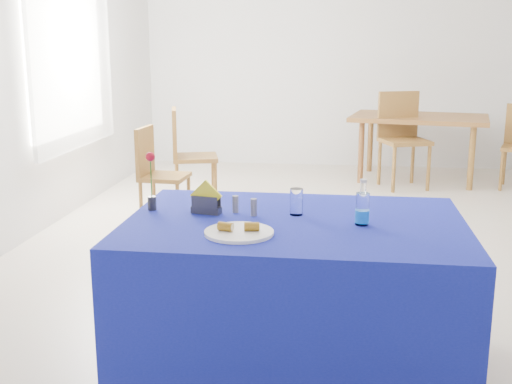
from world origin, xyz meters
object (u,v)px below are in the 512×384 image
at_px(plate, 239,232).
at_px(chair_win_a, 156,169).
at_px(water_bottle, 362,210).
at_px(chair_bg_left, 402,132).
at_px(oak_table, 419,122).
at_px(blue_table, 294,295).
at_px(chair_win_b, 186,150).

distance_m(plate, chair_win_a, 2.94).
relative_size(water_bottle, chair_win_a, 0.25).
bearing_deg(chair_bg_left, plate, -122.70).
bearing_deg(oak_table, chair_bg_left, -123.24).
relative_size(blue_table, water_bottle, 7.44).
distance_m(blue_table, chair_win_b, 3.38).
xyz_separation_m(plate, chair_win_a, (-1.17, 2.69, -0.27)).
distance_m(chair_bg_left, chair_win_b, 2.45).
bearing_deg(chair_bg_left, chair_win_a, -159.89).
height_order(plate, blue_table, plate).
bearing_deg(oak_table, plate, -105.19).
bearing_deg(chair_bg_left, water_bottle, -116.46).
relative_size(chair_bg_left, chair_win_a, 1.21).
bearing_deg(chair_bg_left, blue_table, -120.58).
bearing_deg(oak_table, chair_win_b, -147.87).
bearing_deg(plate, chair_win_a, 113.50).
bearing_deg(chair_win_b, water_bottle, -167.68).
bearing_deg(blue_table, chair_bg_left, 78.48).
bearing_deg(water_bottle, chair_win_a, 124.74).
xyz_separation_m(blue_table, chair_bg_left, (0.87, 4.28, 0.23)).
bearing_deg(chair_win_a, plate, -153.22).
xyz_separation_m(chair_win_a, chair_win_b, (0.10, 0.69, 0.05)).
height_order(chair_bg_left, chair_win_a, chair_bg_left).
height_order(blue_table, chair_win_b, chair_win_b).
xyz_separation_m(plate, chair_bg_left, (1.10, 4.53, -0.16)).
relative_size(blue_table, chair_win_a, 1.85).
relative_size(water_bottle, chair_bg_left, 0.20).
bearing_deg(oak_table, blue_table, -103.34).
bearing_deg(chair_win_a, water_bottle, -141.98).
relative_size(water_bottle, oak_table, 0.13).
bearing_deg(oak_table, water_bottle, -99.56).
bearing_deg(chair_win_b, chair_win_a, 156.75).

